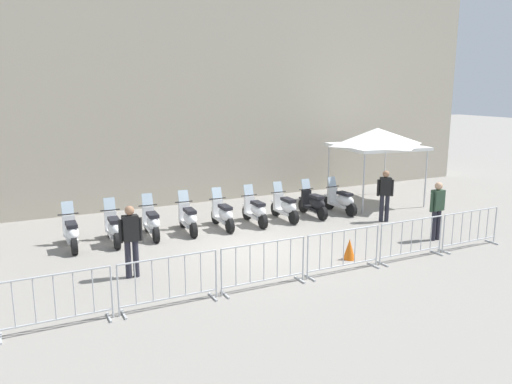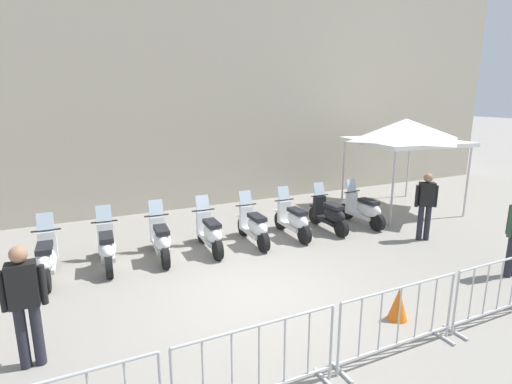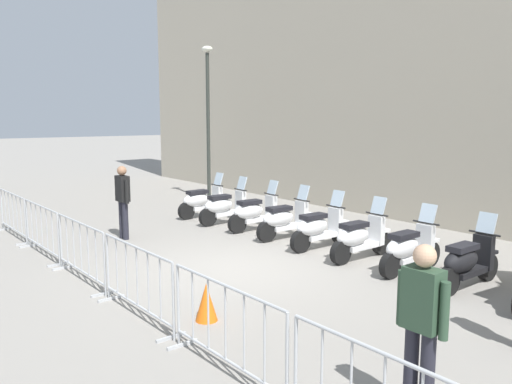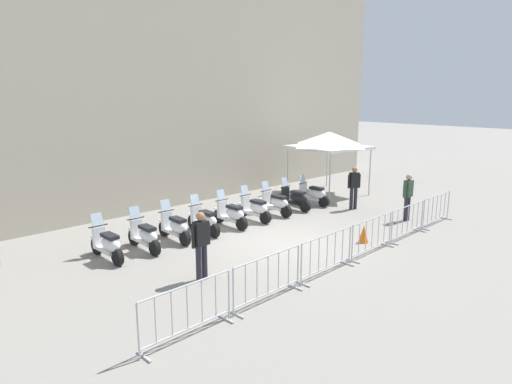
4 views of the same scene
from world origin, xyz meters
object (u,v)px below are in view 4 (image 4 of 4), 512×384
(motorcycle_3, at_px, (204,220))
(motorcycle_4, at_px, (231,214))
(motorcycle_2, at_px, (175,227))
(barrier_segment_4, at_px, (408,222))
(officer_near_row_end, at_px, (201,242))
(barrier_segment_0, at_px, (187,312))
(motorcycle_1, at_px, (145,236))
(barrier_segment_3, at_px, (372,236))
(canopy_tent, at_px, (329,140))
(motorcycle_7, at_px, (295,199))
(motorcycle_6, at_px, (276,203))
(motorcycle_5, at_px, (255,209))
(officer_mid_plaza, at_px, (354,185))
(barrier_segment_5, at_px, (436,210))
(barrier_segment_1, at_px, (268,279))
(traffic_cone, at_px, (364,234))
(barrier_segment_2, at_px, (327,255))
(motorcycle_8, at_px, (313,194))
(officer_by_barriers, at_px, (408,194))

(motorcycle_3, xyz_separation_m, motorcycle_4, (1.14, 0.10, 0.00))
(motorcycle_2, height_order, motorcycle_3, same)
(barrier_segment_4, relative_size, officer_near_row_end, 1.19)
(barrier_segment_0, distance_m, officer_near_row_end, 2.73)
(motorcycle_1, relative_size, barrier_segment_0, 0.84)
(barrier_segment_0, height_order, barrier_segment_3, same)
(officer_near_row_end, relative_size, canopy_tent, 0.59)
(motorcycle_1, bearing_deg, barrier_segment_0, -105.32)
(motorcycle_3, height_order, motorcycle_7, same)
(motorcycle_6, bearing_deg, motorcycle_5, -171.73)
(officer_mid_plaza, bearing_deg, motorcycle_6, 157.94)
(officer_mid_plaza, bearing_deg, barrier_segment_5, -78.84)
(barrier_segment_1, distance_m, barrier_segment_3, 4.32)
(officer_mid_plaza, distance_m, traffic_cone, 4.29)
(motorcycle_6, distance_m, canopy_tent, 5.00)
(barrier_segment_1, relative_size, officer_mid_plaza, 1.19)
(motorcycle_3, height_order, barrier_segment_2, motorcycle_3)
(motorcycle_1, relative_size, traffic_cone, 3.14)
(motorcycle_4, distance_m, barrier_segment_0, 7.26)
(motorcycle_2, bearing_deg, motorcycle_4, 5.53)
(motorcycle_7, distance_m, barrier_segment_2, 6.64)
(motorcycle_2, xyz_separation_m, motorcycle_3, (1.13, 0.12, 0.00))
(motorcycle_8, xyz_separation_m, officer_by_barriers, (1.00, -3.81, 0.53))
(motorcycle_1, xyz_separation_m, barrier_segment_5, (9.34, -3.70, 0.07))
(officer_by_barriers, xyz_separation_m, traffic_cone, (-3.25, -0.65, -0.71))
(barrier_segment_2, distance_m, barrier_segment_5, 6.48)
(motorcycle_5, distance_m, motorcycle_7, 2.28)
(motorcycle_5, relative_size, canopy_tent, 0.58)
(motorcycle_3, distance_m, motorcycle_7, 4.57)
(motorcycle_4, relative_size, barrier_segment_2, 0.84)
(motorcycle_3, relative_size, officer_near_row_end, 1.00)
(barrier_segment_5, bearing_deg, officer_mid_plaza, 101.16)
(motorcycle_1, relative_size, officer_near_row_end, 1.00)
(motorcycle_2, bearing_deg, barrier_segment_3, -48.62)
(barrier_segment_3, relative_size, officer_near_row_end, 1.19)
(barrier_segment_5, height_order, traffic_cone, barrier_segment_5)
(motorcycle_3, height_order, traffic_cone, motorcycle_3)
(barrier_segment_4, height_order, barrier_segment_5, same)
(motorcycle_6, height_order, canopy_tent, canopy_tent)
(motorcycle_1, bearing_deg, motorcycle_8, 7.36)
(motorcycle_4, height_order, barrier_segment_1, motorcycle_4)
(motorcycle_7, height_order, motorcycle_8, same)
(motorcycle_1, height_order, motorcycle_3, same)
(barrier_segment_1, xyz_separation_m, traffic_cone, (4.91, 1.32, -0.25))
(motorcycle_6, height_order, officer_by_barriers, officer_by_barriers)
(motorcycle_7, bearing_deg, officer_by_barriers, -59.87)
(motorcycle_2, xyz_separation_m, canopy_tent, (8.88, 1.88, 2.06))
(motorcycle_1, bearing_deg, motorcycle_6, 7.67)
(barrier_segment_3, relative_size, traffic_cone, 3.75)
(officer_by_barriers, bearing_deg, motorcycle_1, 162.68)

